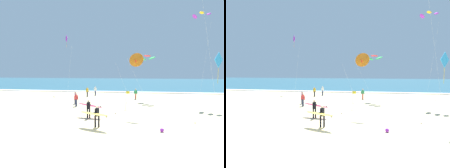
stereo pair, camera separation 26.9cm
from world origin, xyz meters
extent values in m
plane|color=beige|center=(0.00, 0.00, 0.00)|extent=(160.00, 160.00, 0.00)
cube|color=#2D6075|center=(0.00, 53.42, 0.04)|extent=(160.00, 60.00, 0.08)
cube|color=white|center=(0.00, 23.72, 0.09)|extent=(160.00, 1.75, 0.01)
cylinder|color=black|center=(-0.45, 0.82, 0.44)|extent=(0.13, 0.13, 0.88)
cylinder|color=black|center=(-0.20, 0.89, 0.44)|extent=(0.13, 0.13, 0.88)
cube|color=black|center=(-0.32, 0.85, 1.18)|extent=(0.31, 0.39, 0.60)
cube|color=blue|center=(-0.42, 0.89, 1.22)|extent=(0.08, 0.19, 0.32)
sphere|color=beige|center=(-0.32, 0.85, 1.60)|extent=(0.21, 0.21, 0.21)
cylinder|color=black|center=(-0.40, 0.64, 1.29)|extent=(0.09, 0.09, 0.26)
cylinder|color=black|center=(-0.49, 0.58, 1.16)|extent=(0.26, 0.16, 0.14)
cylinder|color=black|center=(-0.24, 1.07, 1.14)|extent=(0.09, 0.09, 0.56)
ellipsoid|color=#EFD14C|center=(-0.45, 0.52, 1.12)|extent=(2.53, 1.38, 0.12)
cube|color=#333333|center=(-0.45, 0.52, 1.16)|extent=(2.07, 0.80, 0.05)
cube|color=#262628|center=(0.54, 0.15, 1.05)|extent=(0.12, 0.05, 0.14)
cylinder|color=black|center=(-1.75, 3.25, 0.44)|extent=(0.13, 0.13, 0.88)
cylinder|color=black|center=(-1.58, 3.38, 0.44)|extent=(0.13, 0.13, 0.88)
cube|color=black|center=(-1.67, 3.31, 1.18)|extent=(0.27, 0.37, 0.60)
cube|color=white|center=(-1.77, 3.33, 1.22)|extent=(0.05, 0.20, 0.32)
sphere|color=beige|center=(-1.67, 3.31, 1.60)|extent=(0.21, 0.21, 0.21)
cylinder|color=black|center=(-1.72, 3.09, 1.14)|extent=(0.09, 0.09, 0.56)
cylinder|color=black|center=(-1.62, 3.54, 1.29)|extent=(0.09, 0.09, 0.26)
cylinder|color=black|center=(-1.66, 3.64, 1.16)|extent=(0.26, 0.13, 0.14)
ellipsoid|color=#D83359|center=(-1.59, 3.66, 1.12)|extent=(2.53, 1.03, 0.33)
cube|color=#333333|center=(-1.59, 3.66, 1.16)|extent=(2.13, 0.48, 0.23)
cube|color=#262628|center=(-0.57, 3.44, 1.05)|extent=(0.12, 0.04, 0.14)
cylinder|color=silver|center=(7.91, 1.84, 5.70)|extent=(0.99, 2.22, 11.20)
cylinder|color=brown|center=(7.42, 2.94, 0.05)|extent=(0.06, 0.06, 0.10)
cube|color=#2D99DB|center=(8.54, 1.73, 5.12)|extent=(0.87, 0.77, 1.13)
cylinder|color=yellow|center=(8.54, 1.73, 3.98)|extent=(0.02, 0.02, 1.16)
cylinder|color=silver|center=(9.10, 2.23, 1.75)|extent=(1.15, 1.01, 3.30)
ellipsoid|color=purple|center=(9.69, 12.17, 11.07)|extent=(0.97, 1.11, 0.50)
ellipsoid|color=yellow|center=(10.35, 11.71, 11.38)|extent=(0.96, 1.10, 0.20)
ellipsoid|color=purple|center=(11.02, 11.25, 11.07)|extent=(0.97, 1.11, 0.50)
cylinder|color=silver|center=(11.51, 13.38, 5.54)|extent=(2.33, 3.37, 10.88)
cylinder|color=brown|center=(12.67, 15.06, 0.05)|extent=(0.06, 0.06, 0.10)
cube|color=purple|center=(-10.47, 20.29, 10.22)|extent=(0.82, 1.04, 1.29)
cylinder|color=orange|center=(-10.47, 20.29, 9.08)|extent=(0.02, 0.02, 0.99)
cylinder|color=silver|center=(-9.45, 18.98, 4.34)|extent=(2.04, 2.63, 8.49)
cylinder|color=brown|center=(-8.44, 17.68, 0.05)|extent=(0.06, 0.06, 0.10)
cone|color=orange|center=(2.56, 4.76, 5.35)|extent=(1.45, 0.83, 1.34)
cube|color=red|center=(2.56, 4.76, 5.21)|extent=(0.14, 0.48, 0.24)
cylinder|color=silver|center=(1.55, 5.01, 2.60)|extent=(2.02, 0.51, 5.00)
cylinder|color=brown|center=(0.55, 5.26, 0.05)|extent=(0.06, 0.06, 0.10)
ellipsoid|color=green|center=(4.57, 12.79, 6.00)|extent=(1.29, 1.20, 0.56)
ellipsoid|color=red|center=(3.97, 13.53, 6.36)|extent=(1.29, 1.20, 0.20)
ellipsoid|color=green|center=(3.37, 14.27, 6.00)|extent=(1.29, 1.20, 0.56)
cylinder|color=silver|center=(2.62, 12.44, 3.00)|extent=(2.72, 2.20, 5.81)
cylinder|color=brown|center=(1.26, 11.35, 0.05)|extent=(0.06, 0.06, 0.10)
cylinder|color=#D8593F|center=(2.39, 15.08, 0.42)|extent=(0.22, 0.22, 0.84)
cube|color=#339351|center=(2.39, 15.08, 1.11)|extent=(0.34, 0.22, 0.54)
sphere|color=tan|center=(2.39, 15.08, 1.49)|extent=(0.20, 0.20, 0.20)
cylinder|color=#339351|center=(2.60, 15.11, 1.01)|extent=(0.08, 0.08, 0.50)
cylinder|color=#339351|center=(2.18, 15.05, 1.01)|extent=(0.08, 0.08, 0.50)
cylinder|color=black|center=(-5.58, 16.69, 0.42)|extent=(0.22, 0.22, 0.84)
cube|color=gold|center=(-5.58, 16.69, 1.11)|extent=(0.34, 0.36, 0.54)
sphere|color=tan|center=(-5.58, 16.69, 1.49)|extent=(0.20, 0.20, 0.20)
cylinder|color=gold|center=(-5.70, 16.52, 1.01)|extent=(0.08, 0.08, 0.50)
cylinder|color=gold|center=(-5.45, 16.86, 1.01)|extent=(0.08, 0.08, 0.50)
cylinder|color=#2D334C|center=(-4.65, 8.55, 0.42)|extent=(0.22, 0.22, 0.84)
cube|color=red|center=(-4.65, 8.55, 1.11)|extent=(0.32, 0.18, 0.54)
sphere|color=#A87A59|center=(-4.65, 8.55, 1.49)|extent=(0.20, 0.20, 0.20)
cylinder|color=red|center=(-4.86, 8.56, 1.01)|extent=(0.08, 0.08, 0.50)
cylinder|color=red|center=(-4.44, 8.55, 1.01)|extent=(0.08, 0.08, 0.50)
cylinder|color=#2D334C|center=(-4.59, 18.28, 0.42)|extent=(0.22, 0.22, 0.84)
cube|color=white|center=(-4.59, 18.28, 1.11)|extent=(0.36, 0.34, 0.54)
sphere|color=beige|center=(-4.59, 18.28, 1.49)|extent=(0.20, 0.20, 0.20)
cylinder|color=white|center=(-4.76, 18.16, 1.01)|extent=(0.08, 0.08, 0.50)
cylinder|color=white|center=(-4.42, 18.41, 1.01)|extent=(0.08, 0.08, 0.50)
cylinder|color=#2D334C|center=(-5.27, 9.98, 0.42)|extent=(0.22, 0.22, 0.84)
cube|color=purple|center=(-5.27, 9.98, 1.11)|extent=(0.28, 0.36, 0.54)
sphere|color=#A87A59|center=(-5.27, 9.98, 1.49)|extent=(0.20, 0.20, 0.20)
cylinder|color=purple|center=(-5.34, 10.17, 1.01)|extent=(0.08, 0.08, 0.50)
cylinder|color=purple|center=(-5.20, 9.78, 1.01)|extent=(0.08, 0.08, 0.50)
cylinder|color=silver|center=(1.40, 7.75, 1.05)|extent=(0.05, 0.05, 2.10)
cube|color=yellow|center=(1.62, 7.75, 1.90)|extent=(0.40, 0.02, 0.28)
sphere|color=purple|center=(4.47, 0.44, 0.14)|extent=(0.28, 0.28, 0.28)
camera|label=1|loc=(2.79, -12.68, 4.36)|focal=29.56mm
camera|label=2|loc=(3.05, -12.64, 4.36)|focal=29.56mm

